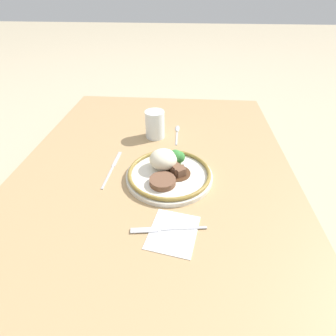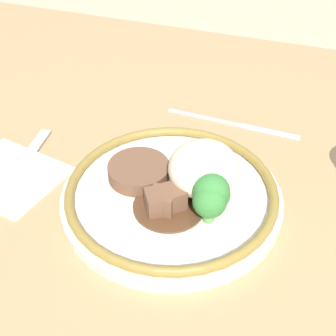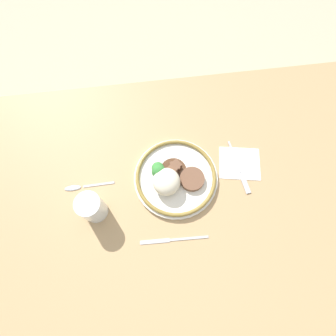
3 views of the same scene
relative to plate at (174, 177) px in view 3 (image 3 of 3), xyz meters
name	(u,v)px [view 3 (image 3 of 3)]	position (x,y,z in m)	size (l,w,h in m)	color
ground_plane	(190,196)	(-0.05, 0.05, -0.07)	(8.00, 8.00, 0.00)	tan
dining_table	(191,195)	(-0.05, 0.05, -0.04)	(1.45, 0.91, 0.04)	tan
napkin	(240,163)	(-0.23, -0.03, -0.02)	(0.15, 0.14, 0.00)	white
plate	(174,177)	(0.00, 0.00, 0.00)	(0.27, 0.27, 0.08)	silver
juice_glass	(92,208)	(0.25, 0.07, 0.03)	(0.07, 0.07, 0.11)	orange
fork	(240,172)	(-0.22, 0.00, -0.02)	(0.04, 0.19, 0.00)	#ADADB2
knife	(172,240)	(0.03, 0.19, -0.02)	(0.21, 0.02, 0.00)	#ADADB2
spoon	(79,187)	(0.31, -0.01, -0.02)	(0.16, 0.02, 0.01)	#ADADB2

